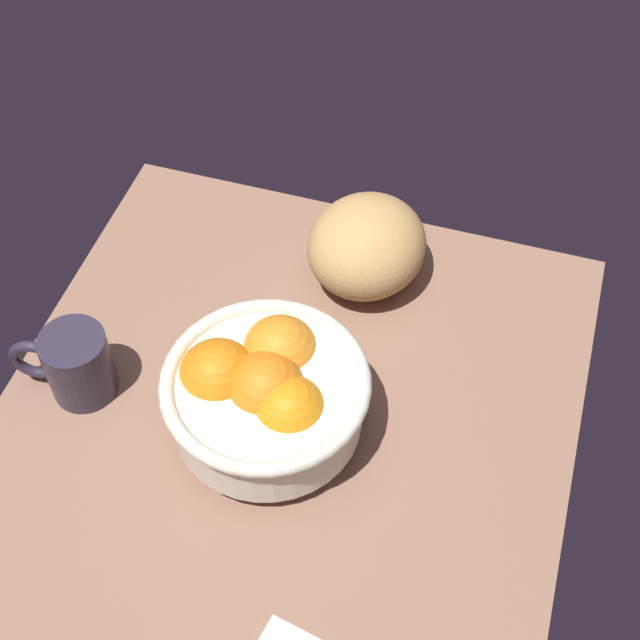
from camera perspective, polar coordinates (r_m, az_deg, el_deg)
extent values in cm
cube|color=#85604B|center=(101.67, -2.78, -7.96)|extent=(73.12, 61.88, 3.00)
cylinder|color=silver|center=(100.61, -3.16, -6.30)|extent=(10.85, 10.85, 1.92)
cylinder|color=silver|center=(97.04, -3.27, -4.96)|extent=(19.96, 19.96, 6.59)
torus|color=silver|center=(94.31, -3.36, -3.85)|extent=(21.56, 21.56, 1.60)
sphere|color=orange|center=(98.34, -2.43, -2.01)|extent=(8.21, 8.21, 8.21)
sphere|color=orange|center=(94.25, -1.84, -5.58)|extent=(7.71, 7.71, 7.71)
sphere|color=orange|center=(96.88, -6.21, -3.54)|extent=(8.42, 8.42, 8.42)
sphere|color=orange|center=(95.54, -3.32, -4.36)|extent=(8.44, 8.44, 8.44)
ellipsoid|color=tan|center=(110.45, 2.87, 4.54)|extent=(18.12, 17.31, 10.71)
cylinder|color=#2D2738|center=(103.98, -14.51, -2.65)|extent=(7.25, 7.25, 8.57)
torus|color=#2D2738|center=(105.55, -16.99, -2.40)|extent=(2.34, 6.12, 6.00)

